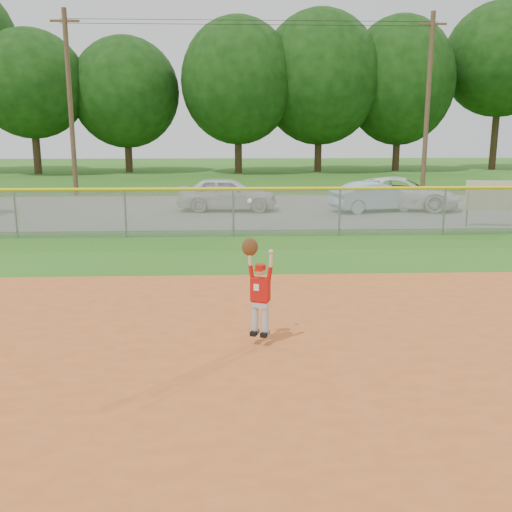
{
  "coord_description": "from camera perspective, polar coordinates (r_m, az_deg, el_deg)",
  "views": [
    {
      "loc": [
        -0.07,
        -7.61,
        3.28
      ],
      "look_at": [
        0.36,
        2.21,
        1.1
      ],
      "focal_mm": 40.0,
      "sensor_mm": 36.0,
      "label": 1
    }
  ],
  "objects": [
    {
      "name": "ground",
      "position": [
        8.28,
        -1.87,
        -10.83
      ],
      "size": [
        120.0,
        120.0,
        0.0
      ],
      "primitive_type": "plane",
      "color": "#295F15",
      "rests_on": "ground"
    },
    {
      "name": "clay_infield",
      "position": [
        5.64,
        -1.46,
        -22.79
      ],
      "size": [
        24.0,
        16.0,
        0.04
      ],
      "primitive_type": "cube",
      "color": "#B85521",
      "rests_on": "ground"
    },
    {
      "name": "parking_strip",
      "position": [
        23.83,
        -2.34,
        4.64
      ],
      "size": [
        44.0,
        10.0,
        0.03
      ],
      "primitive_type": "cube",
      "color": "slate",
      "rests_on": "ground"
    },
    {
      "name": "car_white_a",
      "position": [
        23.46,
        -2.87,
        6.23
      ],
      "size": [
        4.13,
        1.88,
        1.37
      ],
      "primitive_type": "imported",
      "rotation": [
        0.0,
        0.0,
        1.51
      ],
      "color": "silver",
      "rests_on": "parking_strip"
    },
    {
      "name": "car_blue",
      "position": [
        23.71,
        11.83,
        5.83
      ],
      "size": [
        3.82,
        2.2,
        1.19
      ],
      "primitive_type": "imported",
      "rotation": [
        0.0,
        0.0,
        1.85
      ],
      "color": "#91BED9",
      "rests_on": "parking_strip"
    },
    {
      "name": "car_white_b",
      "position": [
        24.61,
        14.29,
        6.1
      ],
      "size": [
        5.22,
        3.61,
        1.33
      ],
      "primitive_type": "imported",
      "rotation": [
        0.0,
        0.0,
        1.24
      ],
      "color": "white",
      "rests_on": "parking_strip"
    },
    {
      "name": "sponsor_sign",
      "position": [
        20.99,
        22.62,
        5.49
      ],
      "size": [
        1.78,
        0.38,
        1.6
      ],
      "color": "gray",
      "rests_on": "ground"
    },
    {
      "name": "outfield_fence",
      "position": [
        17.77,
        -2.28,
        4.75
      ],
      "size": [
        40.06,
        0.1,
        1.55
      ],
      "color": "gray",
      "rests_on": "ground"
    },
    {
      "name": "power_lines",
      "position": [
        29.66,
        -0.47,
        15.22
      ],
      "size": [
        19.4,
        0.24,
        9.0
      ],
      "color": "#4C3823",
      "rests_on": "ground"
    },
    {
      "name": "tree_line",
      "position": [
        45.72,
        -1.28,
        17.86
      ],
      "size": [
        62.37,
        13.0,
        14.43
      ],
      "color": "#422D1C",
      "rests_on": "ground"
    },
    {
      "name": "ballplayer",
      "position": [
        8.66,
        0.27,
        -3.19
      ],
      "size": [
        0.49,
        0.32,
        2.1
      ],
      "color": "silver",
      "rests_on": "ground"
    }
  ]
}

